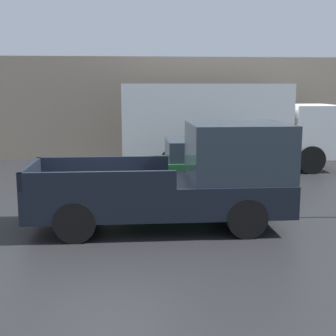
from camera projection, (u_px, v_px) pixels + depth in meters
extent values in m
plane|color=#232326|center=(108.00, 223.00, 10.54)|extent=(60.00, 60.00, 0.00)
cube|color=gray|center=(117.00, 108.00, 19.79)|extent=(28.00, 0.15, 4.29)
cube|color=black|center=(159.00, 195.00, 10.17)|extent=(5.55, 2.05, 0.68)
cube|color=#28333D|center=(238.00, 151.00, 10.15)|extent=(2.11, 1.93, 1.21)
cube|color=black|center=(103.00, 165.00, 10.94)|extent=(3.05, 0.10, 0.37)
cube|color=black|center=(98.00, 181.00, 9.02)|extent=(3.05, 0.10, 0.37)
cube|color=black|center=(30.00, 173.00, 9.86)|extent=(0.10, 2.05, 0.37)
cylinder|color=black|center=(228.00, 197.00, 11.25)|extent=(0.83, 0.26, 0.83)
cylinder|color=black|center=(247.00, 218.00, 9.47)|extent=(0.83, 0.26, 0.83)
cylinder|color=black|center=(84.00, 200.00, 10.97)|extent=(0.83, 0.26, 0.83)
cylinder|color=black|center=(75.00, 222.00, 9.19)|extent=(0.83, 0.26, 0.83)
cube|color=#1E592D|center=(207.00, 170.00, 13.64)|extent=(4.81, 1.87, 0.67)
cube|color=#28333D|center=(212.00, 149.00, 13.55)|extent=(2.65, 1.65, 0.57)
cylinder|color=black|center=(250.00, 174.00, 14.64)|extent=(0.69, 0.22, 0.69)
cylinder|color=black|center=(265.00, 185.00, 12.99)|extent=(0.69, 0.22, 0.69)
cylinder|color=black|center=(155.00, 175.00, 14.39)|extent=(0.69, 0.22, 0.69)
cylinder|color=black|center=(158.00, 187.00, 12.75)|extent=(0.69, 0.22, 0.69)
cube|color=white|center=(310.00, 131.00, 17.39)|extent=(1.72, 2.20, 1.92)
cube|color=white|center=(204.00, 121.00, 17.00)|extent=(5.94, 2.31, 2.68)
cylinder|color=black|center=(291.00, 152.00, 18.53)|extent=(0.99, 0.30, 0.99)
cylinder|color=black|center=(311.00, 160.00, 16.52)|extent=(0.99, 0.30, 0.99)
cylinder|color=black|center=(169.00, 153.00, 18.13)|extent=(0.99, 0.30, 0.99)
cylinder|color=black|center=(174.00, 162.00, 16.12)|extent=(0.99, 0.30, 0.99)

